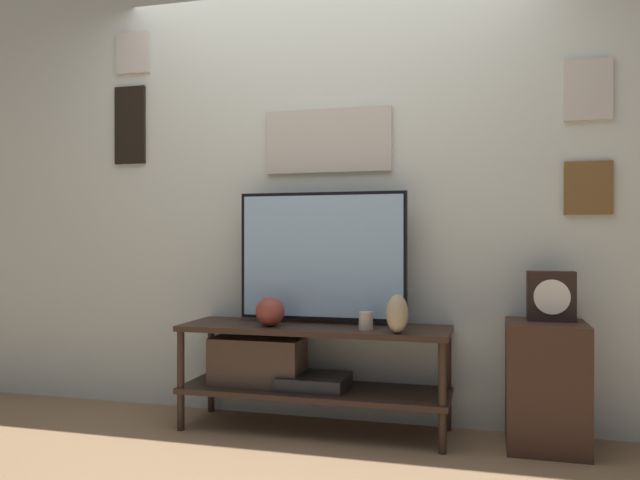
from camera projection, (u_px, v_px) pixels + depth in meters
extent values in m
plane|color=#846647|center=(300.00, 446.00, 3.12)|extent=(12.00, 12.00, 0.00)
cube|color=beige|center=(327.00, 185.00, 3.63)|extent=(6.40, 0.06, 2.70)
cube|color=#B2ADA3|center=(328.00, 141.00, 3.59)|extent=(0.74, 0.02, 0.37)
cube|color=#B2BCC6|center=(328.00, 140.00, 3.58)|extent=(0.70, 0.01, 0.33)
cube|color=#B7B2A8|center=(133.00, 53.00, 3.92)|extent=(0.23, 0.02, 0.26)
cube|color=#BCB299|center=(133.00, 52.00, 3.91)|extent=(0.19, 0.01, 0.23)
cube|color=black|center=(130.00, 125.00, 3.93)|extent=(0.21, 0.02, 0.49)
cube|color=white|center=(129.00, 125.00, 3.92)|extent=(0.17, 0.01, 0.45)
cube|color=#B7B2A8|center=(588.00, 90.00, 3.22)|extent=(0.24, 0.02, 0.32)
cube|color=beige|center=(588.00, 89.00, 3.21)|extent=(0.20, 0.01, 0.28)
cube|color=brown|center=(588.00, 188.00, 3.22)|extent=(0.24, 0.02, 0.28)
cube|color=beige|center=(588.00, 188.00, 3.21)|extent=(0.20, 0.01, 0.24)
cube|color=black|center=(314.00, 328.00, 3.37)|extent=(1.46, 0.44, 0.03)
cube|color=black|center=(314.00, 390.00, 3.37)|extent=(1.46, 0.44, 0.03)
cylinder|color=black|center=(181.00, 378.00, 3.37)|extent=(0.04, 0.04, 0.57)
cylinder|color=black|center=(442.00, 395.00, 3.01)|extent=(0.04, 0.04, 0.57)
cylinder|color=black|center=(211.00, 364.00, 3.74)|extent=(0.04, 0.04, 0.57)
cylinder|color=black|center=(448.00, 378.00, 3.37)|extent=(0.04, 0.04, 0.57)
cube|color=black|center=(314.00, 381.00, 3.37)|extent=(0.36, 0.31, 0.07)
cube|color=#47382D|center=(257.00, 361.00, 3.46)|extent=(0.51, 0.24, 0.26)
cylinder|color=black|center=(278.00, 320.00, 3.53)|extent=(0.05, 0.05, 0.02)
cylinder|color=black|center=(368.00, 323.00, 3.40)|extent=(0.05, 0.05, 0.02)
cube|color=black|center=(322.00, 256.00, 3.46)|extent=(0.95, 0.04, 0.71)
cube|color=#8CB2D1|center=(321.00, 256.00, 3.45)|extent=(0.91, 0.01, 0.67)
sphere|color=brown|center=(270.00, 312.00, 3.35)|extent=(0.16, 0.16, 0.16)
ellipsoid|color=tan|center=(397.00, 314.00, 3.10)|extent=(0.11, 0.13, 0.19)
cylinder|color=#C1B29E|center=(366.00, 321.00, 3.22)|extent=(0.07, 0.07, 0.09)
cube|color=#382319|center=(546.00, 385.00, 3.09)|extent=(0.38, 0.38, 0.62)
cube|color=black|center=(551.00, 296.00, 3.13)|extent=(0.23, 0.10, 0.25)
cylinder|color=white|center=(552.00, 297.00, 3.08)|extent=(0.17, 0.01, 0.17)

